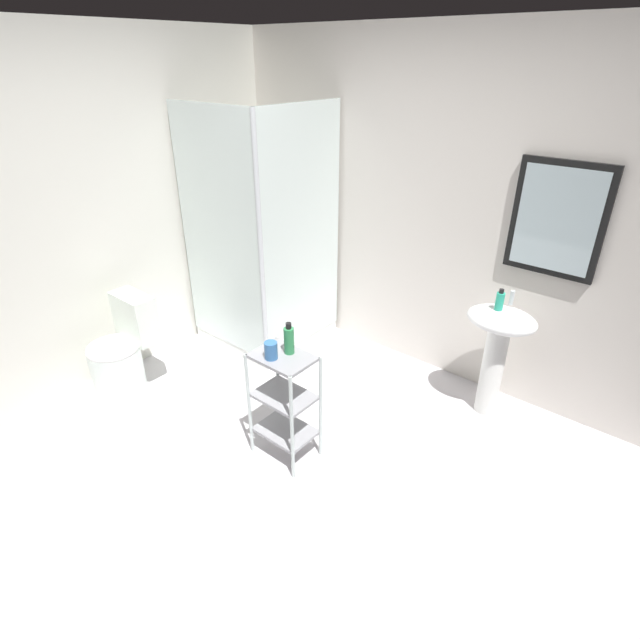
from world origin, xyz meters
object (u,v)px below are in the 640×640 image
object	(u,v)px
toilet	(122,357)
shower_stall	(265,294)
body_wash_bottle_green	(289,340)
rinse_cup	(271,350)
pedestal_sink	(498,341)
hand_soap_bottle	(500,301)
storage_cart	(284,398)

from	to	relation	value
toilet	shower_stall	bearing A→B (deg)	77.88
body_wash_bottle_green	rinse_cup	size ratio (longest dim) A/B	1.88
toilet	rinse_cup	xyz separation A→B (m)	(1.35, 0.22, 0.48)
pedestal_sink	body_wash_bottle_green	size ratio (longest dim) A/B	4.08
shower_stall	body_wash_bottle_green	world-z (taller)	shower_stall
pedestal_sink	hand_soap_bottle	bearing A→B (deg)	-171.36
pedestal_sink	toilet	world-z (taller)	pedestal_sink
body_wash_bottle_green	hand_soap_bottle	bearing A→B (deg)	57.10
pedestal_sink	toilet	distance (m)	2.69
pedestal_sink	rinse_cup	xyz separation A→B (m)	(-0.84, -1.31, 0.21)
toilet	hand_soap_bottle	distance (m)	2.70
hand_soap_bottle	rinse_cup	world-z (taller)	hand_soap_bottle
toilet	rinse_cup	size ratio (longest dim) A/B	7.21
hand_soap_bottle	body_wash_bottle_green	size ratio (longest dim) A/B	0.74
shower_stall	hand_soap_bottle	world-z (taller)	shower_stall
pedestal_sink	toilet	xyz separation A→B (m)	(-2.19, -1.53, -0.26)
hand_soap_bottle	rinse_cup	xyz separation A→B (m)	(-0.81, -1.30, -0.08)
pedestal_sink	shower_stall	bearing A→B (deg)	-171.22
pedestal_sink	storage_cart	xyz separation A→B (m)	(-0.81, -1.24, -0.14)
storage_cart	rinse_cup	size ratio (longest dim) A/B	7.02
hand_soap_bottle	rinse_cup	size ratio (longest dim) A/B	1.39
body_wash_bottle_green	rinse_cup	distance (m)	0.12
hand_soap_bottle	rinse_cup	bearing A→B (deg)	-121.90
storage_cart	hand_soap_bottle	size ratio (longest dim) A/B	5.04
shower_stall	pedestal_sink	bearing A→B (deg)	8.78
toilet	body_wash_bottle_green	xyz separation A→B (m)	(1.39, 0.34, 0.51)
storage_cart	toilet	bearing A→B (deg)	-168.36
pedestal_sink	body_wash_bottle_green	xyz separation A→B (m)	(-0.80, -1.19, 0.25)
toilet	hand_soap_bottle	bearing A→B (deg)	35.21
body_wash_bottle_green	pedestal_sink	bearing A→B (deg)	56.07
toilet	storage_cart	world-z (taller)	toilet
shower_stall	toilet	size ratio (longest dim) A/B	2.63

